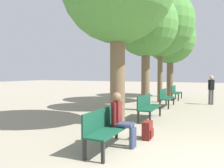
{
  "coord_description": "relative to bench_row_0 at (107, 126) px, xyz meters",
  "views": [
    {
      "loc": [
        -0.1,
        -3.9,
        1.65
      ],
      "look_at": [
        -5.14,
        7.18,
        1.08
      ],
      "focal_mm": 35.0,
      "sensor_mm": 36.0,
      "label": 1
    }
  ],
  "objects": [
    {
      "name": "backpack",
      "position": [
        0.64,
        1.04,
        -0.29
      ],
      "size": [
        0.23,
        0.37,
        0.45
      ],
      "color": "maroon",
      "rests_on": "ground_plane"
    },
    {
      "name": "bench_row_2",
      "position": [
        0.0,
        6.76,
        0.0
      ],
      "size": [
        0.48,
        1.64,
        0.87
      ],
      "color": "#144733",
      "rests_on": "ground_plane"
    },
    {
      "name": "tree_row_3",
      "position": [
        -0.61,
        11.7,
        3.57
      ],
      "size": [
        3.45,
        3.45,
        5.84
      ],
      "color": "brown",
      "rests_on": "ground_plane"
    },
    {
      "name": "tree_row_1",
      "position": [
        -0.61,
        5.26,
        3.28
      ],
      "size": [
        2.82,
        2.82,
        5.24
      ],
      "color": "brown",
      "rests_on": "ground_plane"
    },
    {
      "name": "bench_row_0",
      "position": [
        0.0,
        0.0,
        0.0
      ],
      "size": [
        0.48,
        1.64,
        0.87
      ],
      "color": "#144733",
      "rests_on": "ground_plane"
    },
    {
      "name": "bench_row_1",
      "position": [
        0.0,
        3.38,
        0.0
      ],
      "size": [
        0.48,
        1.64,
        0.87
      ],
      "color": "#144733",
      "rests_on": "ground_plane"
    },
    {
      "name": "bench_row_3",
      "position": [
        0.0,
        10.13,
        0.0
      ],
      "size": [
        0.48,
        1.64,
        0.87
      ],
      "color": "#144733",
      "rests_on": "ground_plane"
    },
    {
      "name": "person_seated",
      "position": [
        0.23,
        0.26,
        0.15
      ],
      "size": [
        0.56,
        0.32,
        1.23
      ],
      "color": "#384260",
      "rests_on": "ground_plane"
    },
    {
      "name": "tree_row_2",
      "position": [
        -0.61,
        8.33,
        4.01
      ],
      "size": [
        3.79,
        3.79,
        6.43
      ],
      "color": "brown",
      "rests_on": "ground_plane"
    },
    {
      "name": "pedestrian_near",
      "position": [
        2.09,
        8.48,
        0.38
      ],
      "size": [
        0.31,
        0.27,
        1.55
      ],
      "color": "#4C4C4C",
      "rests_on": "ground_plane"
    }
  ]
}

